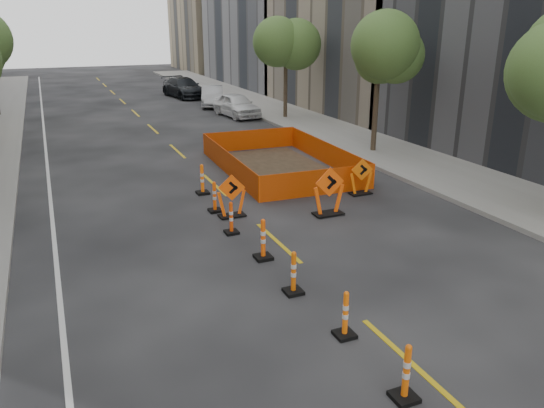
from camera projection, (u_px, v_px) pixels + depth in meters
name	position (u px, v px, depth m)	size (l,w,h in m)	color
ground_plane	(352.00, 309.00, 11.45)	(140.00, 140.00, 0.00)	black
sidewalk_right	(383.00, 150.00, 25.19)	(4.00, 90.00, 0.15)	gray
bld_right_c	(390.00, 4.00, 36.14)	(12.00, 16.00, 14.00)	gray
bld_right_e	(227.00, 3.00, 66.07)	(12.00, 14.00, 16.00)	tan
tree_r_b	(379.00, 54.00, 23.51)	(2.80, 2.80, 5.95)	#382B1E
tree_r_c	(286.00, 45.00, 32.20)	(2.80, 2.80, 5.95)	#382B1E
channelizer_1	(406.00, 372.00, 8.57)	(0.41, 0.41, 1.04)	#E45909
channelizer_2	(345.00, 314.00, 10.32)	(0.39, 0.39, 0.99)	#F1600A
channelizer_3	(294.00, 273.00, 11.97)	(0.41, 0.41, 1.04)	#D55608
channelizer_4	(263.00, 239.00, 13.71)	(0.44, 0.44, 1.11)	#E94E09
channelizer_5	(231.00, 218.00, 15.39)	(0.39, 0.39, 0.98)	#DC4009
channelizer_6	(215.00, 197.00, 17.15)	(0.40, 0.40, 1.02)	#EF510A
channelizer_7	(202.00, 179.00, 18.92)	(0.43, 0.43, 1.10)	#FF620A
chevron_sign_left	(232.00, 196.00, 16.65)	(0.93, 0.56, 1.40)	#FB520A
chevron_sign_center	(329.00, 191.00, 16.77)	(1.06, 0.64, 1.59)	#FF530A
chevron_sign_right	(361.00, 177.00, 18.84)	(0.88, 0.53, 1.32)	#DB5C09
safety_fence	(279.00, 158.00, 22.14)	(4.50, 7.65, 0.96)	#FF5D0D
parked_car_near	(236.00, 105.00, 34.26)	(1.77, 4.41, 1.50)	white
parked_car_mid	(212.00, 96.00, 38.56)	(1.51, 4.33, 1.43)	#ACADB2
parked_car_far	(184.00, 88.00, 43.01)	(2.19, 5.38, 1.56)	black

